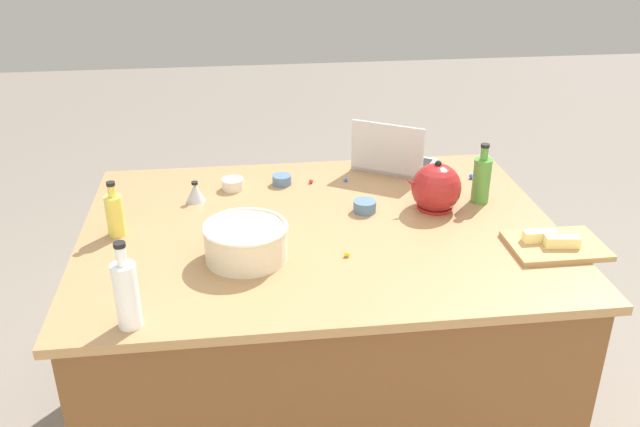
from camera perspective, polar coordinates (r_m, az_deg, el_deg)
The scene contains 20 objects.
ground_plane at distance 2.90m, azimuth -0.00°, elevation -17.15°, with size 12.00×12.00×0.00m, color slate.
island_counter at distance 2.61m, azimuth -0.00°, elevation -9.89°, with size 1.63×1.20×0.90m.
laptop at distance 2.85m, azimuth 6.03°, elevation 4.55°, with size 0.38×0.36×0.22m.
mixing_bowl_large at distance 2.16m, azimuth -6.17°, elevation -2.28°, with size 0.27×0.27×0.12m.
bottle_vinegar at distance 1.89m, azimuth -15.76°, elevation -6.38°, with size 0.07×0.07×0.25m.
bottle_olive at distance 2.59m, azimuth 13.25°, elevation 2.81°, with size 0.07×0.07×0.23m.
bottle_oil at distance 2.39m, azimuth -16.64°, elevation -0.05°, with size 0.06×0.06×0.19m.
kettle at distance 2.51m, azimuth 9.59°, elevation 2.07°, with size 0.21×0.18×0.20m.
cutting_board at distance 2.36m, azimuth 18.96°, elevation -2.53°, with size 0.30×0.22×0.02m, color #AD7F4C.
butter_stick_left at distance 2.35m, azimuth 17.77°, elevation -1.78°, with size 0.11×0.04×0.04m, color #F4E58C.
butter_stick_right at distance 2.33m, azimuth 19.44°, elevation -2.20°, with size 0.11×0.04×0.04m, color #F4E58C.
ramekin_small at distance 2.67m, azimuth -7.25°, elevation 2.44°, with size 0.08×0.08×0.04m, color beige.
ramekin_medium at distance 2.70m, azimuth -3.18°, elevation 2.81°, with size 0.07×0.07×0.04m, color slate.
ramekin_wide at distance 2.48m, azimuth 3.73°, elevation 0.61°, with size 0.08×0.08×0.04m, color slate.
kitchen_timer at distance 2.59m, azimuth -10.30°, elevation 1.77°, with size 0.07×0.07×0.08m.
candy_0 at distance 2.86m, azimuth 13.31°, elevation 3.28°, with size 0.02×0.02×0.02m, color red.
candy_1 at distance 2.19m, azimuth 2.25°, elevation -3.39°, with size 0.02×0.02×0.02m, color yellow.
candy_2 at distance 2.71m, azimuth -0.75°, elevation 2.69°, with size 0.02×0.02×0.02m, color red.
candy_3 at distance 2.82m, azimuth 12.47°, elevation 3.03°, with size 0.02×0.02×0.02m, color blue.
candy_4 at distance 2.73m, azimuth 2.13°, elevation 2.80°, with size 0.01×0.01×0.01m, color blue.
Camera 1 is at (0.26, 2.10, 1.98)m, focal length 38.59 mm.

